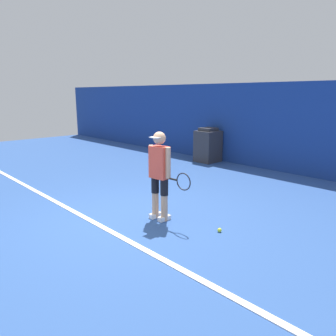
# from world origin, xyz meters

# --- Properties ---
(ground_plane) EXTENTS (24.00, 24.00, 0.00)m
(ground_plane) POSITION_xyz_m (0.00, 0.00, 0.00)
(ground_plane) COLOR #2D5193
(back_wall) EXTENTS (24.00, 0.10, 2.51)m
(back_wall) POSITION_xyz_m (0.00, 5.39, 1.26)
(back_wall) COLOR navy
(back_wall) RESTS_ON ground_plane
(court_baseline) EXTENTS (21.60, 0.10, 0.01)m
(court_baseline) POSITION_xyz_m (0.00, -0.56, 0.01)
(court_baseline) COLOR white
(court_baseline) RESTS_ON ground_plane
(tennis_player) EXTENTS (0.93, 0.30, 1.56)m
(tennis_player) POSITION_xyz_m (0.33, 0.40, 0.86)
(tennis_player) COLOR tan
(tennis_player) RESTS_ON ground_plane
(tennis_ball) EXTENTS (0.07, 0.07, 0.07)m
(tennis_ball) POSITION_xyz_m (1.41, 0.73, 0.03)
(tennis_ball) COLOR #D1E533
(tennis_ball) RESTS_ON ground_plane
(covered_chair) EXTENTS (0.67, 0.70, 1.11)m
(covered_chair) POSITION_xyz_m (-2.41, 4.94, 0.53)
(covered_chair) COLOR #333338
(covered_chair) RESTS_ON ground_plane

